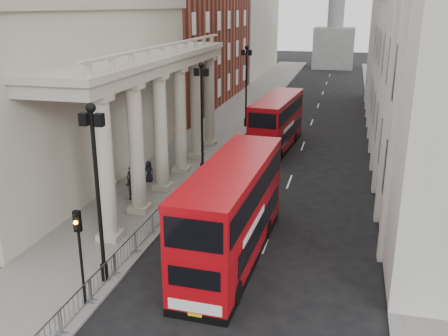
# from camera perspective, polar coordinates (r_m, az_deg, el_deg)

# --- Properties ---
(sidewalk_west) EXTENTS (6.00, 140.00, 0.12)m
(sidewalk_west) POSITION_cam_1_polar(r_m,az_deg,el_deg) (47.80, -1.80, 3.31)
(sidewalk_west) COLOR slate
(sidewalk_west) RESTS_ON ground
(sidewalk_east) EXTENTS (3.00, 140.00, 0.12)m
(sidewalk_east) POSITION_cam_1_polar(r_m,az_deg,el_deg) (46.23, 18.29, 1.87)
(sidewalk_east) COLOR slate
(sidewalk_east) RESTS_ON ground
(kerb) EXTENTS (0.20, 140.00, 0.14)m
(kerb) POSITION_cam_1_polar(r_m,az_deg,el_deg) (47.10, 1.66, 3.10)
(kerb) COLOR slate
(kerb) RESTS_ON ground
(portico_building) EXTENTS (9.00, 28.00, 12.00)m
(portico_building) POSITION_cam_1_polar(r_m,az_deg,el_deg) (38.74, -17.77, 7.95)
(portico_building) COLOR #A59F8B
(portico_building) RESTS_ON ground
(brick_building) EXTENTS (9.00, 32.00, 22.00)m
(brick_building) POSITION_cam_1_polar(r_m,az_deg,el_deg) (65.64, -3.99, 16.96)
(brick_building) COLOR maroon
(brick_building) RESTS_ON ground
(west_building_far) EXTENTS (9.00, 30.00, 20.00)m
(west_building_far) POSITION_cam_1_polar(r_m,az_deg,el_deg) (96.60, 2.14, 16.75)
(west_building_far) COLOR #A59F8B
(west_building_far) RESTS_ON ground
(east_building) EXTENTS (8.00, 55.00, 25.00)m
(east_building) POSITION_cam_1_polar(r_m,az_deg,el_deg) (46.85, 22.88, 17.06)
(east_building) COLOR #BBB9AF
(east_building) RESTS_ON ground
(lamp_post_south) EXTENTS (1.05, 0.44, 8.32)m
(lamp_post_south) POSITION_cam_1_polar(r_m,az_deg,el_deg) (22.38, -14.32, -1.65)
(lamp_post_south) COLOR black
(lamp_post_south) RESTS_ON sidewalk_west
(lamp_post_mid) EXTENTS (1.05, 0.44, 8.32)m
(lamp_post_mid) POSITION_cam_1_polar(r_m,az_deg,el_deg) (36.69, -2.55, 6.53)
(lamp_post_mid) COLOR black
(lamp_post_mid) RESTS_ON sidewalk_west
(lamp_post_north) EXTENTS (1.05, 0.44, 8.32)m
(lamp_post_north) POSITION_cam_1_polar(r_m,az_deg,el_deg) (52.00, 2.56, 9.96)
(lamp_post_north) COLOR black
(lamp_post_north) RESTS_ON sidewalk_west
(traffic_light) EXTENTS (0.28, 0.33, 4.30)m
(traffic_light) POSITION_cam_1_polar(r_m,az_deg,el_deg) (21.40, -16.24, -7.99)
(traffic_light) COLOR black
(traffic_light) RESTS_ON sidewalk_west
(crowd_barriers) EXTENTS (0.50, 18.75, 1.10)m
(crowd_barriers) POSITION_cam_1_polar(r_m,az_deg,el_deg) (22.66, -15.04, -13.34)
(crowd_barriers) COLOR gray
(crowd_barriers) RESTS_ON sidewalk_west
(bus_near) EXTENTS (3.16, 11.60, 4.97)m
(bus_near) POSITION_cam_1_polar(r_m,az_deg,el_deg) (24.77, 0.95, -4.85)
(bus_near) COLOR #AC070F
(bus_near) RESTS_ON ground
(bus_far) EXTENTS (3.46, 10.92, 4.64)m
(bus_far) POSITION_cam_1_polar(r_m,az_deg,el_deg) (44.66, 6.09, 5.28)
(bus_far) COLOR #A2070E
(bus_far) RESTS_ON ground
(pedestrian_a) EXTENTS (0.63, 0.43, 1.68)m
(pedestrian_a) POSITION_cam_1_polar(r_m,az_deg,el_deg) (34.78, -10.59, -1.18)
(pedestrian_a) COLOR black
(pedestrian_a) RESTS_ON sidewalk_west
(pedestrian_b) EXTENTS (0.92, 0.73, 1.82)m
(pedestrian_b) POSITION_cam_1_polar(r_m,az_deg,el_deg) (33.09, -10.49, -2.04)
(pedestrian_b) COLOR #2A2522
(pedestrian_b) RESTS_ON sidewalk_west
(pedestrian_c) EXTENTS (0.75, 0.49, 1.52)m
(pedestrian_c) POSITION_cam_1_polar(r_m,az_deg,el_deg) (36.28, -8.57, -0.39)
(pedestrian_c) COLOR black
(pedestrian_c) RESTS_ON sidewalk_west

